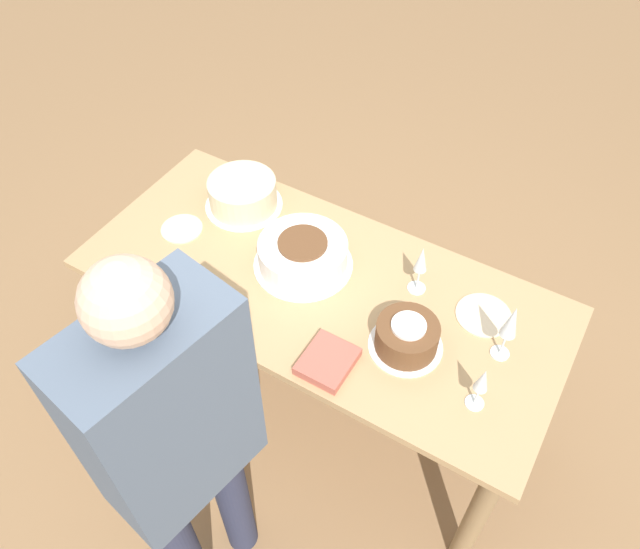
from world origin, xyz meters
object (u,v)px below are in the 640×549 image
(cake_center_white, at_px, (303,254))
(cake_back_decorated, at_px, (243,194))
(wine_glass_far, at_px, (421,262))
(cake_front_chocolate, at_px, (407,337))
(wine_glass_extra, at_px, (482,382))
(person_cutting, at_px, (177,438))
(wine_glass_near, at_px, (511,323))

(cake_center_white, distance_m, cake_back_decorated, 0.39)
(cake_center_white, distance_m, wine_glass_far, 0.42)
(cake_front_chocolate, height_order, wine_glass_extra, wine_glass_extra)
(cake_center_white, distance_m, cake_front_chocolate, 0.49)
(wine_glass_far, xyz_separation_m, person_cutting, (-0.26, -0.93, 0.06))
(cake_center_white, xyz_separation_m, wine_glass_extra, (0.74, -0.22, 0.07))
(cake_back_decorated, bearing_deg, cake_front_chocolate, -18.67)
(person_cutting, bearing_deg, cake_center_white, 19.72)
(cake_front_chocolate, height_order, wine_glass_far, wine_glass_far)
(person_cutting, bearing_deg, cake_back_decorated, 37.64)
(cake_back_decorated, bearing_deg, wine_glass_near, -7.92)
(wine_glass_far, bearing_deg, person_cutting, -105.66)
(cake_center_white, relative_size, wine_glass_far, 1.77)
(wine_glass_near, distance_m, person_cutting, 1.01)
(cake_center_white, bearing_deg, wine_glass_far, 14.88)
(cake_back_decorated, distance_m, wine_glass_extra, 1.16)
(cake_center_white, distance_m, wine_glass_extra, 0.77)
(wine_glass_far, distance_m, person_cutting, 0.96)
(cake_front_chocolate, relative_size, wine_glass_far, 1.19)
(wine_glass_far, bearing_deg, cake_front_chocolate, -73.26)
(cake_front_chocolate, height_order, wine_glass_near, wine_glass_near)
(cake_back_decorated, relative_size, wine_glass_near, 1.29)
(wine_glass_extra, relative_size, person_cutting, 0.11)
(cake_front_chocolate, distance_m, wine_glass_extra, 0.29)
(cake_front_chocolate, bearing_deg, wine_glass_far, 106.74)
(cake_center_white, height_order, wine_glass_far, wine_glass_far)
(cake_back_decorated, relative_size, wine_glass_extra, 1.68)
(cake_front_chocolate, distance_m, cake_back_decorated, 0.88)
(cake_center_white, xyz_separation_m, wine_glass_far, (0.40, 0.11, 0.08))
(cake_back_decorated, height_order, wine_glass_far, wine_glass_far)
(cake_center_white, xyz_separation_m, person_cutting, (0.14, -0.82, 0.15))
(wine_glass_far, height_order, wine_glass_extra, wine_glass_far)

